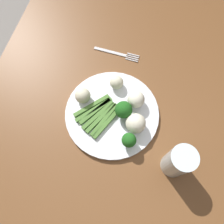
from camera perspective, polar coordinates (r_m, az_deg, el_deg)
name	(u,v)px	position (r m, az deg, el deg)	size (l,w,h in m)	color
ground_plane	(113,158)	(1.44, 0.28, -11.63)	(6.00, 6.00, 0.02)	gray
dining_table	(114,127)	(0.82, 0.48, -3.92)	(1.30, 0.90, 0.73)	brown
plate	(112,113)	(0.72, 0.00, -0.37)	(0.30, 0.30, 0.01)	white
asparagus_bundle	(99,115)	(0.70, -3.37, -0.67)	(0.15, 0.14, 0.01)	#47752D
broccoli_near_center	(124,110)	(0.67, 2.96, 0.53)	(0.05, 0.05, 0.06)	#4C7F2B
broccoli_outer_edge	(129,140)	(0.65, 4.30, -7.10)	(0.04, 0.04, 0.05)	#4C7F2B
cauliflower_mid	(83,96)	(0.71, -7.39, 4.12)	(0.05, 0.05, 0.05)	beige
cauliflower_back_right	(136,99)	(0.70, 6.07, 3.18)	(0.05, 0.05, 0.05)	white
cauliflower_back	(117,82)	(0.73, 1.17, 7.46)	(0.04, 0.04, 0.04)	beige
cauliflower_right	(136,123)	(0.67, 5.99, -2.86)	(0.06, 0.06, 0.06)	silver
fork	(117,54)	(0.83, 1.28, 14.50)	(0.03, 0.17, 0.00)	silver
water_glass	(178,162)	(0.64, 16.33, -11.94)	(0.07, 0.07, 0.13)	silver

